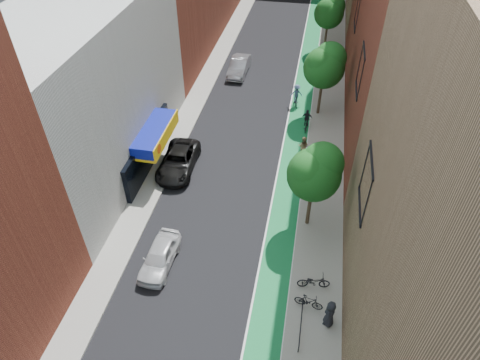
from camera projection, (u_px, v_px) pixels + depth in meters
The scene contains 17 objects.
ground at pixel (185, 348), 22.25m from camera, with size 160.00×160.00×0.00m, color black.
bike_lane at pixel (302, 101), 40.95m from camera, with size 2.00×68.00×0.01m, color #147136.
sidewalk_left at pixel (201, 91), 42.31m from camera, with size 2.00×68.00×0.15m, color gray.
sidewalk_right at pixel (328, 103), 40.55m from camera, with size 3.00×68.00×0.15m, color gray.
building_left_white at pixel (84, 93), 30.24m from camera, with size 8.00×20.00×12.00m, color silver.
tree_near at pixel (315, 171), 25.82m from camera, with size 3.40×3.36×6.42m.
tree_mid at pixel (325, 65), 36.04m from camera, with size 3.55×3.53×6.74m.
tree_far at pixel (330, 11), 46.67m from camera, with size 3.30×3.25×6.21m.
parked_car_white at pixel (160, 256), 25.89m from camera, with size 1.67×4.15×1.41m, color silver.
parked_car_black at pixel (178, 161), 32.80m from camera, with size 2.52×5.47×1.52m, color black.
parked_car_silver at pixel (239, 66), 44.75m from camera, with size 1.71×4.92×1.62m, color #92959A.
cyclist_lane_near at pixel (303, 150), 33.70m from camera, with size 0.92×1.90×2.06m.
cyclist_lane_mid at pixel (306, 122), 36.94m from camera, with size 0.92×1.58×1.91m.
cyclist_lane_far at pixel (296, 96), 39.83m from camera, with size 1.25×1.77×2.11m.
parked_bike_near at pixel (314, 281), 24.59m from camera, with size 0.66×1.90×1.00m, color black.
parked_bike_mid at pixel (309, 302), 23.59m from camera, with size 0.46×1.63×0.98m, color black.
pedestrian at pixel (330, 313), 22.56m from camera, with size 0.90×0.58×1.83m, color black.
Camera 1 is at (4.89, -10.31, 21.20)m, focal length 32.00 mm.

